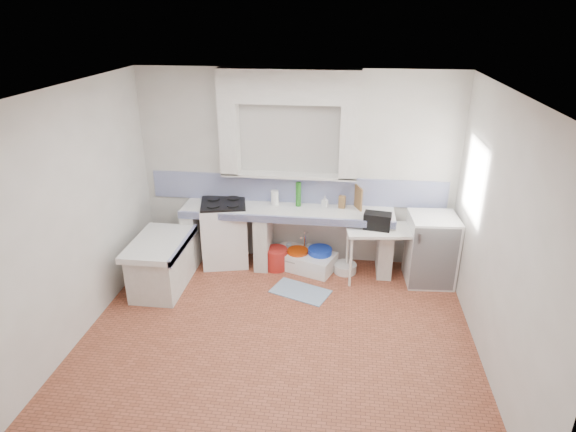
# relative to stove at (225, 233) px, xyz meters

# --- Properties ---
(floor) EXTENTS (4.50, 4.50, 0.00)m
(floor) POSITION_rel_stove_xyz_m (1.03, -1.72, -0.46)
(floor) COLOR #9B4E35
(floor) RESTS_ON ground
(ceiling) EXTENTS (4.50, 4.50, 0.00)m
(ceiling) POSITION_rel_stove_xyz_m (1.03, -1.72, 2.34)
(ceiling) COLOR silver
(ceiling) RESTS_ON ground
(wall_back) EXTENTS (4.50, 0.00, 4.50)m
(wall_back) POSITION_rel_stove_xyz_m (1.03, 0.28, 0.94)
(wall_back) COLOR silver
(wall_back) RESTS_ON ground
(wall_front) EXTENTS (4.50, 0.00, 4.50)m
(wall_front) POSITION_rel_stove_xyz_m (1.03, -3.72, 0.94)
(wall_front) COLOR silver
(wall_front) RESTS_ON ground
(wall_left) EXTENTS (0.00, 4.50, 4.50)m
(wall_left) POSITION_rel_stove_xyz_m (-1.22, -1.72, 0.94)
(wall_left) COLOR silver
(wall_left) RESTS_ON ground
(wall_right) EXTENTS (0.00, 4.50, 4.50)m
(wall_right) POSITION_rel_stove_xyz_m (3.28, -1.72, 0.94)
(wall_right) COLOR silver
(wall_right) RESTS_ON ground
(alcove_mass) EXTENTS (1.90, 0.25, 0.45)m
(alcove_mass) POSITION_rel_stove_xyz_m (0.93, 0.15, 2.11)
(alcove_mass) COLOR silver
(alcove_mass) RESTS_ON ground
(window_frame) EXTENTS (0.35, 0.86, 1.06)m
(window_frame) POSITION_rel_stove_xyz_m (3.45, -0.52, 1.14)
(window_frame) COLOR #352111
(window_frame) RESTS_ON ground
(lace_valance) EXTENTS (0.01, 0.84, 0.24)m
(lace_valance) POSITION_rel_stove_xyz_m (3.31, -0.52, 1.52)
(lace_valance) COLOR white
(lace_valance) RESTS_ON ground
(counter_slab) EXTENTS (3.00, 0.60, 0.08)m
(counter_slab) POSITION_rel_stove_xyz_m (0.93, -0.02, 0.40)
(counter_slab) COLOR white
(counter_slab) RESTS_ON ground
(counter_lip) EXTENTS (3.00, 0.04, 0.10)m
(counter_lip) POSITION_rel_stove_xyz_m (0.93, -0.30, 0.40)
(counter_lip) COLOR navy
(counter_lip) RESTS_ON ground
(counter_pier_left) EXTENTS (0.20, 0.55, 0.82)m
(counter_pier_left) POSITION_rel_stove_xyz_m (-0.47, -0.02, -0.05)
(counter_pier_left) COLOR silver
(counter_pier_left) RESTS_ON ground
(counter_pier_mid) EXTENTS (0.20, 0.55, 0.82)m
(counter_pier_mid) POSITION_rel_stove_xyz_m (0.58, -0.02, -0.05)
(counter_pier_mid) COLOR silver
(counter_pier_mid) RESTS_ON ground
(counter_pier_right) EXTENTS (0.20, 0.55, 0.82)m
(counter_pier_right) POSITION_rel_stove_xyz_m (2.33, -0.02, -0.05)
(counter_pier_right) COLOR silver
(counter_pier_right) RESTS_ON ground
(peninsula_top) EXTENTS (0.70, 1.10, 0.08)m
(peninsula_top) POSITION_rel_stove_xyz_m (-0.67, -0.82, 0.20)
(peninsula_top) COLOR white
(peninsula_top) RESTS_ON ground
(peninsula_base) EXTENTS (0.60, 1.00, 0.62)m
(peninsula_base) POSITION_rel_stove_xyz_m (-0.67, -0.82, -0.15)
(peninsula_base) COLOR silver
(peninsula_base) RESTS_ON ground
(peninsula_lip) EXTENTS (0.04, 1.10, 0.10)m
(peninsula_lip) POSITION_rel_stove_xyz_m (-0.34, -0.82, 0.20)
(peninsula_lip) COLOR navy
(peninsula_lip) RESTS_ON ground
(backsplash) EXTENTS (4.27, 0.03, 0.40)m
(backsplash) POSITION_rel_stove_xyz_m (1.03, 0.26, 0.64)
(backsplash) COLOR navy
(backsplash) RESTS_ON ground
(stove) EXTENTS (0.78, 0.76, 0.92)m
(stove) POSITION_rel_stove_xyz_m (0.00, 0.00, 0.00)
(stove) COLOR white
(stove) RESTS_ON ground
(sink) EXTENTS (1.01, 0.77, 0.22)m
(sink) POSITION_rel_stove_xyz_m (1.18, -0.06, -0.35)
(sink) COLOR white
(sink) RESTS_ON ground
(side_table) EXTENTS (0.98, 0.62, 0.04)m
(side_table) POSITION_rel_stove_xyz_m (2.24, -0.24, -0.08)
(side_table) COLOR white
(side_table) RESTS_ON ground
(fridge) EXTENTS (0.66, 0.66, 0.96)m
(fridge) POSITION_rel_stove_xyz_m (2.93, -0.20, 0.02)
(fridge) COLOR white
(fridge) RESTS_ON ground
(bucket_red) EXTENTS (0.40, 0.40, 0.31)m
(bucket_red) POSITION_rel_stove_xyz_m (0.78, -0.12, -0.30)
(bucket_red) COLOR #B4231D
(bucket_red) RESTS_ON ground
(bucket_orange) EXTENTS (0.33, 0.33, 0.29)m
(bucket_orange) POSITION_rel_stove_xyz_m (1.09, -0.07, -0.32)
(bucket_orange) COLOR #C33904
(bucket_orange) RESTS_ON ground
(bucket_blue) EXTENTS (0.41, 0.41, 0.32)m
(bucket_blue) POSITION_rel_stove_xyz_m (1.41, -0.06, -0.30)
(bucket_blue) COLOR blue
(bucket_blue) RESTS_ON ground
(basin_white) EXTENTS (0.42, 0.42, 0.13)m
(basin_white) POSITION_rel_stove_xyz_m (1.78, -0.11, -0.40)
(basin_white) COLOR white
(basin_white) RESTS_ON ground
(water_bottle_a) EXTENTS (0.11, 0.11, 0.30)m
(water_bottle_a) POSITION_rel_stove_xyz_m (0.94, 0.09, -0.31)
(water_bottle_a) COLOR silver
(water_bottle_a) RESTS_ON ground
(water_bottle_b) EXTENTS (0.09, 0.09, 0.29)m
(water_bottle_b) POSITION_rel_stove_xyz_m (1.25, 0.13, -0.31)
(water_bottle_b) COLOR silver
(water_bottle_b) RESTS_ON ground
(black_bag) EXTENTS (0.39, 0.26, 0.22)m
(black_bag) POSITION_rel_stove_xyz_m (2.18, -0.24, 0.42)
(black_bag) COLOR black
(black_bag) RESTS_ON side_table
(green_bottle_a) EXTENTS (0.09, 0.09, 0.32)m
(green_bottle_a) POSITION_rel_stove_xyz_m (1.07, 0.13, 0.60)
(green_bottle_a) COLOR #226E1D
(green_bottle_a) RESTS_ON counter_slab
(green_bottle_b) EXTENTS (0.10, 0.10, 0.36)m
(green_bottle_b) POSITION_rel_stove_xyz_m (1.07, 0.13, 0.62)
(green_bottle_b) COLOR #226E1D
(green_bottle_b) RESTS_ON counter_slab
(knife_block) EXTENTS (0.10, 0.09, 0.18)m
(knife_block) POSITION_rel_stove_xyz_m (1.69, 0.13, 0.53)
(knife_block) COLOR brown
(knife_block) RESTS_ON counter_slab
(cutting_board) EXTENTS (0.11, 0.23, 0.33)m
(cutting_board) POSITION_rel_stove_xyz_m (1.92, 0.13, 0.60)
(cutting_board) COLOR brown
(cutting_board) RESTS_ON counter_slab
(paper_towel) EXTENTS (0.14, 0.14, 0.22)m
(paper_towel) POSITION_rel_stove_xyz_m (0.73, 0.12, 0.55)
(paper_towel) COLOR white
(paper_towel) RESTS_ON counter_slab
(soap_bottle) EXTENTS (0.10, 0.10, 0.17)m
(soap_bottle) POSITION_rel_stove_xyz_m (1.45, 0.12, 0.52)
(soap_bottle) COLOR white
(soap_bottle) RESTS_ON counter_slab
(rug) EXTENTS (0.86, 0.68, 0.01)m
(rug) POSITION_rel_stove_xyz_m (1.20, -0.73, -0.45)
(rug) COLOR #345D8A
(rug) RESTS_ON ground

